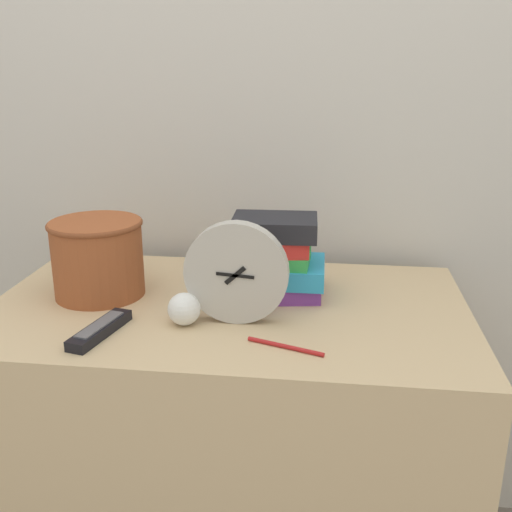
% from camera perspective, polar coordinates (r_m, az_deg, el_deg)
% --- Properties ---
extents(wall_back, '(6.00, 0.04, 2.40)m').
position_cam_1_polar(wall_back, '(1.55, -0.52, 16.36)').
color(wall_back, beige).
rests_on(wall_back, ground_plane).
extents(desk, '(1.02, 0.60, 0.75)m').
position_cam_1_polar(desk, '(1.47, -2.46, -18.24)').
color(desk, tan).
rests_on(desk, ground_plane).
extents(desk_clock, '(0.21, 0.03, 0.21)m').
position_cam_1_polar(desk_clock, '(1.16, -1.89, -1.63)').
color(desk_clock, '#B7B2A8').
rests_on(desk_clock, desk).
extents(book_stack, '(0.24, 0.21, 0.18)m').
position_cam_1_polar(book_stack, '(1.31, 1.43, -0.30)').
color(book_stack, '#7A3899').
rests_on(book_stack, desk).
extents(basket, '(0.20, 0.20, 0.17)m').
position_cam_1_polar(basket, '(1.35, -14.85, 0.01)').
color(basket, '#994C28').
rests_on(basket, desk).
extents(tv_remote, '(0.07, 0.17, 0.02)m').
position_cam_1_polar(tv_remote, '(1.18, -14.63, -6.79)').
color(tv_remote, black).
rests_on(tv_remote, desk).
extents(crumpled_paper_ball, '(0.06, 0.06, 0.06)m').
position_cam_1_polar(crumpled_paper_ball, '(1.19, -6.86, -5.03)').
color(crumpled_paper_ball, white).
rests_on(crumpled_paper_ball, desk).
extents(pen, '(0.14, 0.06, 0.01)m').
position_cam_1_polar(pen, '(1.10, 2.81, -8.60)').
color(pen, '#B21E1E').
rests_on(pen, desk).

